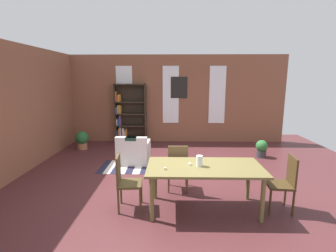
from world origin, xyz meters
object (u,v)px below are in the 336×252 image
(dining_chair_head_right, at_px, (284,182))
(potted_plant_by_shelf, at_px, (82,140))
(armchair_white, at_px, (134,152))
(vase_on_table, at_px, (199,161))
(dining_chair_head_left, at_px, (125,180))
(bookshelf_tall, at_px, (128,115))
(potted_plant_corner, at_px, (262,148))
(dining_chair_far_left, at_px, (178,166))
(dining_table, at_px, (204,171))

(dining_chair_head_right, xyz_separation_m, potted_plant_by_shelf, (-4.72, 3.59, -0.21))
(dining_chair_head_right, distance_m, armchair_white, 3.76)
(vase_on_table, xyz_separation_m, dining_chair_head_left, (-1.24, -0.01, -0.35))
(bookshelf_tall, height_order, potted_plant_corner, bookshelf_tall)
(vase_on_table, distance_m, dining_chair_far_left, 0.85)
(armchair_white, bearing_deg, dining_chair_far_left, -55.77)
(dining_table, xyz_separation_m, vase_on_table, (-0.09, 0.00, 0.17))
(dining_table, height_order, potted_plant_corner, dining_table)
(dining_table, xyz_separation_m, dining_chair_far_left, (-0.43, 0.70, -0.17))
(bookshelf_tall, distance_m, potted_plant_by_shelf, 1.72)
(dining_chair_head_left, xyz_separation_m, armchair_white, (-0.24, 2.38, -0.23))
(dining_chair_head_right, xyz_separation_m, dining_chair_head_left, (-2.65, -0.00, 0.00))
(dining_chair_head_right, distance_m, potted_plant_by_shelf, 5.94)
(bookshelf_tall, height_order, potted_plant_by_shelf, bookshelf_tall)
(bookshelf_tall, bearing_deg, dining_chair_far_left, -66.37)
(dining_chair_far_left, xyz_separation_m, bookshelf_tall, (-1.63, 3.72, 0.47))
(dining_chair_head_left, relative_size, bookshelf_tall, 0.47)
(dining_chair_head_left, distance_m, bookshelf_tall, 4.50)
(dining_chair_head_right, bearing_deg, potted_plant_corner, 77.05)
(dining_chair_head_left, bearing_deg, potted_plant_by_shelf, 119.99)
(bookshelf_tall, bearing_deg, potted_plant_corner, -20.74)
(potted_plant_by_shelf, bearing_deg, dining_chair_far_left, -44.18)
(dining_chair_far_left, distance_m, bookshelf_tall, 4.08)
(bookshelf_tall, bearing_deg, dining_table, -65.03)
(vase_on_table, distance_m, bookshelf_tall, 4.83)
(armchair_white, bearing_deg, vase_on_table, -58.02)
(dining_chair_head_left, height_order, potted_plant_by_shelf, dining_chair_head_left)
(dining_chair_far_left, bearing_deg, potted_plant_by_shelf, 135.82)
(vase_on_table, xyz_separation_m, potted_plant_corner, (2.08, 2.88, -0.60))
(bookshelf_tall, bearing_deg, vase_on_table, -65.98)
(potted_plant_by_shelf, bearing_deg, armchair_white, -33.46)
(dining_chair_far_left, bearing_deg, vase_on_table, -63.92)
(vase_on_table, distance_m, potted_plant_corner, 3.60)
(dining_chair_head_right, bearing_deg, dining_chair_far_left, 158.20)
(vase_on_table, height_order, potted_plant_by_shelf, vase_on_table)
(dining_table, distance_m, vase_on_table, 0.20)
(dining_chair_head_right, relative_size, dining_chair_head_left, 1.00)
(dining_chair_far_left, bearing_deg, armchair_white, 124.23)
(potted_plant_corner, bearing_deg, dining_chair_head_right, -102.95)
(bookshelf_tall, height_order, armchair_white, bookshelf_tall)
(dining_chair_head_right, bearing_deg, dining_chair_head_left, -180.00)
(dining_chair_far_left, relative_size, armchair_white, 1.14)
(dining_chair_head_right, relative_size, potted_plant_corner, 1.94)
(dining_chair_far_left, height_order, potted_plant_corner, dining_chair_far_left)
(dining_table, bearing_deg, dining_chair_head_left, -179.73)
(dining_chair_head_left, xyz_separation_m, potted_plant_corner, (3.32, 2.89, -0.25))
(dining_chair_head_right, bearing_deg, potted_plant_by_shelf, 142.79)
(armchair_white, distance_m, potted_plant_corner, 3.60)
(dining_chair_far_left, bearing_deg, dining_table, -58.37)
(vase_on_table, bearing_deg, dining_chair_far_left, 116.08)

